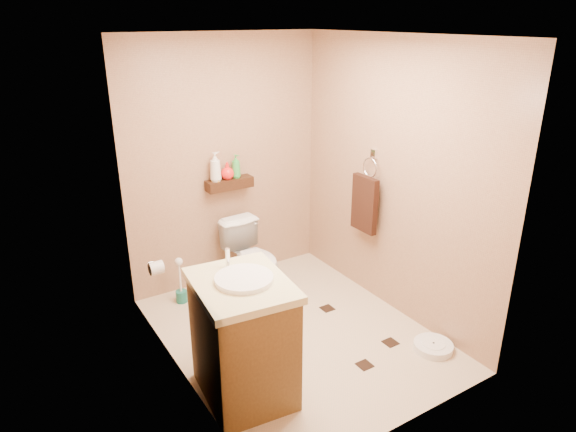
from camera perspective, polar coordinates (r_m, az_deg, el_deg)
ground at (r=4.48m, az=0.83°, el=-12.92°), size 2.50×2.50×0.00m
wall_back at (r=4.97m, az=-7.01°, el=5.79°), size 2.00×0.04×2.40m
wall_front at (r=3.04m, az=13.93°, el=-5.07°), size 2.00×0.04×2.40m
wall_left at (r=3.52m, az=-12.86°, el=-1.27°), size 0.04×2.50×2.40m
wall_right at (r=4.53m, az=11.61°, el=3.94°), size 0.04×2.50×2.40m
ceiling at (r=3.70m, az=1.03°, el=19.47°), size 2.00×2.50×0.02m
wall_shelf at (r=4.95m, az=-6.51°, el=3.58°), size 0.46×0.14×0.10m
floor_accents at (r=4.49m, az=1.48°, el=-12.74°), size 1.31×1.36×0.01m
toilet at (r=4.95m, az=-3.88°, el=-4.78°), size 0.42×0.70×0.69m
vanity at (r=3.63m, az=-4.99°, el=-13.29°), size 0.68×0.79×1.04m
bathroom_scale at (r=4.43m, az=15.83°, el=-13.77°), size 0.38×0.38×0.06m
toilet_brush at (r=4.94m, az=-11.83°, el=-7.69°), size 0.11×0.11×0.46m
towel_ring at (r=4.72m, az=8.55°, el=1.63°), size 0.12×0.30×0.76m
toilet_paper at (r=4.35m, az=-14.44°, el=-5.60°), size 0.12×0.11×0.12m
bottle_a at (r=4.85m, az=-8.09°, el=5.44°), size 0.12×0.12×0.28m
bottle_b at (r=4.86m, az=-8.02°, el=4.77°), size 0.10×0.10×0.16m
bottle_c at (r=4.91m, az=-6.76°, el=5.00°), size 0.18×0.18×0.16m
bottle_d at (r=4.94m, az=-5.81°, el=5.53°), size 0.12×0.12×0.23m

